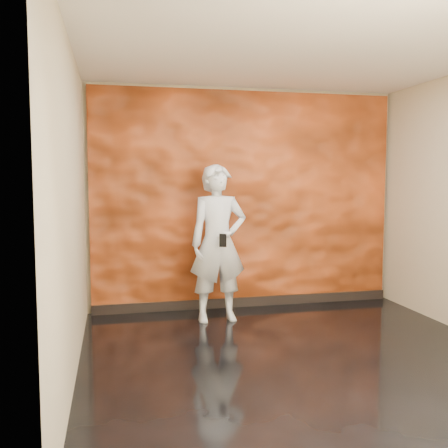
% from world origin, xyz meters
% --- Properties ---
extents(room, '(4.02, 4.02, 2.81)m').
position_xyz_m(room, '(0.00, 0.00, 1.40)').
color(room, black).
rests_on(room, ground).
extents(feature_wall, '(3.90, 0.06, 2.75)m').
position_xyz_m(feature_wall, '(0.00, 1.96, 1.38)').
color(feature_wall, orange).
rests_on(feature_wall, ground).
extents(baseboard, '(3.90, 0.04, 0.12)m').
position_xyz_m(baseboard, '(0.00, 1.92, 0.06)').
color(baseboard, black).
rests_on(baseboard, ground).
extents(man, '(0.68, 0.46, 1.82)m').
position_xyz_m(man, '(-0.49, 1.38, 0.91)').
color(man, '#AAB1BB').
rests_on(man, ground).
extents(phone, '(0.08, 0.04, 0.15)m').
position_xyz_m(phone, '(-0.49, 1.11, 0.97)').
color(phone, black).
rests_on(phone, man).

